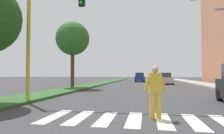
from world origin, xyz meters
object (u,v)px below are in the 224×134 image
tree_mid (73,39)px  traffic_light_gantry (82,13)px  sedan_distant (139,78)px  sedan_far_horizon (158,77)px  pedestrian_performer (155,90)px  sedan_midblock (165,79)px

tree_mid → traffic_light_gantry: (4.17, -9.59, -0.57)m
traffic_light_gantry → sedan_distant: (1.77, 28.49, -3.59)m
tree_mid → sedan_far_horizon: bearing=71.7°
pedestrian_performer → sedan_distant: size_ratio=0.38×
pedestrian_performer → sedan_far_horizon: pedestrian_performer is taller
traffic_light_gantry → sedan_midblock: size_ratio=2.31×
traffic_light_gantry → pedestrian_performer: 5.40m
pedestrian_performer → sedan_distant: sedan_distant is taller
traffic_light_gantry → sedan_distant: bearing=86.4°
sedan_midblock → sedan_far_horizon: sedan_far_horizon is taller
sedan_distant → sedan_far_horizon: bearing=70.4°
pedestrian_performer → sedan_midblock: (2.37, 22.81, -0.17)m
sedan_distant → traffic_light_gantry: bearing=-93.6°
sedan_midblock → sedan_distant: size_ratio=0.90×
tree_mid → sedan_distant: bearing=72.6°
tree_mid → sedan_distant: (5.94, 18.90, -4.16)m
pedestrian_performer → tree_mid: bearing=121.8°
pedestrian_performer → sedan_midblock: 22.93m
sedan_far_horizon → traffic_light_gantry: bearing=-98.4°
traffic_light_gantry → sedan_midblock: (5.69, 20.31, -3.62)m
traffic_light_gantry → sedan_distant: 28.77m
sedan_midblock → tree_mid: bearing=-132.6°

